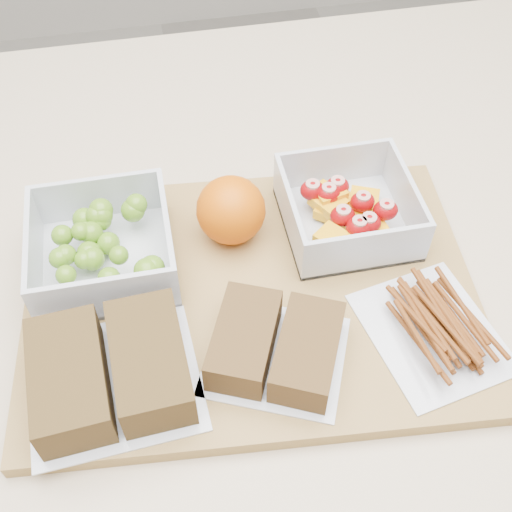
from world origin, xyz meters
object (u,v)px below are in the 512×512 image
(sandwich_bag_left, at_px, (110,371))
(pretzel_bag, at_px, (435,325))
(cutting_board, at_px, (251,295))
(grape_container, at_px, (104,246))
(sandwich_bag_center, at_px, (276,346))
(orange, at_px, (231,210))
(fruit_container, at_px, (347,211))

(sandwich_bag_left, xyz_separation_m, pretzel_bag, (0.28, -0.01, -0.01))
(cutting_board, distance_m, pretzel_bag, 0.17)
(grape_container, height_order, sandwich_bag_center, grape_container)
(grape_container, bearing_deg, cutting_board, -24.97)
(sandwich_bag_center, bearing_deg, grape_container, 135.38)
(cutting_board, bearing_deg, grape_container, 160.13)
(sandwich_bag_center, bearing_deg, pretzel_bag, -1.48)
(orange, relative_size, sandwich_bag_center, 0.45)
(sandwich_bag_left, bearing_deg, sandwich_bag_center, -0.58)
(pretzel_bag, bearing_deg, sandwich_bag_center, 178.52)
(cutting_board, xyz_separation_m, grape_container, (-0.13, 0.06, 0.03))
(fruit_container, bearing_deg, cutting_board, -150.27)
(grape_container, distance_m, sandwich_bag_center, 0.19)
(sandwich_bag_center, bearing_deg, orange, 94.70)
(fruit_container, bearing_deg, sandwich_bag_center, -126.95)
(cutting_board, distance_m, sandwich_bag_left, 0.15)
(fruit_container, distance_m, sandwich_bag_center, 0.17)
(fruit_container, relative_size, pretzel_bag, 0.84)
(cutting_board, xyz_separation_m, sandwich_bag_center, (0.01, -0.07, 0.03))
(cutting_board, relative_size, orange, 6.20)
(fruit_container, bearing_deg, grape_container, -179.52)
(orange, distance_m, pretzel_bag, 0.22)
(sandwich_bag_left, distance_m, sandwich_bag_center, 0.14)
(sandwich_bag_left, bearing_deg, pretzel_bag, -1.04)
(cutting_board, relative_size, fruit_container, 3.38)
(orange, height_order, pretzel_bag, orange)
(fruit_container, height_order, sandwich_bag_center, fruit_container)
(grape_container, height_order, sandwich_bag_left, grape_container)
(grape_container, xyz_separation_m, fruit_container, (0.24, 0.00, -0.00))
(cutting_board, distance_m, grape_container, 0.15)
(sandwich_bag_left, relative_size, pretzel_bag, 1.01)
(cutting_board, distance_m, fruit_container, 0.13)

